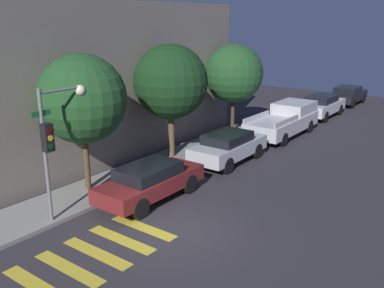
{
  "coord_description": "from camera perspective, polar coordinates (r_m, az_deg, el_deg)",
  "views": [
    {
      "loc": [
        -9.64,
        -8.12,
        6.65
      ],
      "look_at": [
        4.07,
        2.1,
        1.6
      ],
      "focal_mm": 40.0,
      "sensor_mm": 36.0,
      "label": 1
    }
  ],
  "objects": [
    {
      "name": "ground_plane",
      "position": [
        14.25,
        -3.08,
        -11.39
      ],
      "size": [
        60.0,
        60.0,
        0.0
      ],
      "primitive_type": "plane",
      "color": "#2D2B30"
    },
    {
      "name": "sidewalk",
      "position": [
        17.11,
        -14.56,
        -6.72
      ],
      "size": [
        26.0,
        2.39,
        0.14
      ],
      "primitive_type": "cube",
      "color": "gray",
      "rests_on": "ground"
    },
    {
      "name": "building_row",
      "position": [
        19.86,
        -23.79,
        6.56
      ],
      "size": [
        26.0,
        6.0,
        7.43
      ],
      "primitive_type": "cube",
      "color": "slate",
      "rests_on": "ground"
    },
    {
      "name": "crosswalk",
      "position": [
        12.77,
        -16.09,
        -15.64
      ],
      "size": [
        6.46,
        2.6,
        0.0
      ],
      "color": "gold",
      "rests_on": "ground"
    },
    {
      "name": "traffic_light_pole",
      "position": [
        14.44,
        -17.78,
        1.73
      ],
      "size": [
        2.11,
        0.56,
        4.57
      ],
      "color": "slate",
      "rests_on": "ground"
    },
    {
      "name": "sedan_near_corner",
      "position": [
        16.18,
        -5.6,
        -4.91
      ],
      "size": [
        4.54,
        1.76,
        1.43
      ],
      "color": "maroon",
      "rests_on": "ground"
    },
    {
      "name": "sedan_middle",
      "position": [
        20.34,
        4.85,
        -0.31
      ],
      "size": [
        4.38,
        1.85,
        1.47
      ],
      "color": "#B7BABF",
      "rests_on": "ground"
    },
    {
      "name": "pickup_truck",
      "position": [
        25.67,
        12.29,
        3.18
      ],
      "size": [
        5.8,
        2.13,
        1.78
      ],
      "color": "#BCBCC1",
      "rests_on": "ground"
    },
    {
      "name": "sedan_far_end",
      "position": [
        31.1,
        16.91,
        4.95
      ],
      "size": [
        4.64,
        1.83,
        1.53
      ],
      "color": "silver",
      "rests_on": "ground"
    },
    {
      "name": "sedan_tail_of_row",
      "position": [
        36.46,
        20.05,
        6.2
      ],
      "size": [
        4.39,
        1.89,
        1.43
      ],
      "color": "black",
      "rests_on": "ground"
    },
    {
      "name": "tree_near_corner",
      "position": [
        16.62,
        -14.45,
        5.82
      ],
      "size": [
        3.39,
        3.39,
        5.43
      ],
      "color": "#4C3823",
      "rests_on": "ground"
    },
    {
      "name": "tree_midblock",
      "position": [
        20.26,
        -2.86,
        8.24
      ],
      "size": [
        3.52,
        3.52,
        5.54
      ],
      "color": "brown",
      "rests_on": "ground"
    },
    {
      "name": "tree_far_end",
      "position": [
        24.89,
        5.6,
        9.33
      ],
      "size": [
        3.34,
        3.34,
        5.28
      ],
      "color": "#42301E",
      "rests_on": "ground"
    }
  ]
}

